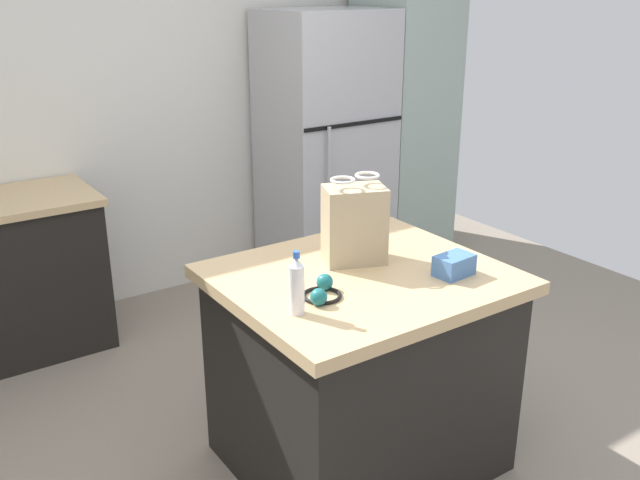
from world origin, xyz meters
name	(u,v)px	position (x,y,z in m)	size (l,w,h in m)	color
ground	(324,468)	(0.00, 0.00, 0.00)	(6.00, 6.00, 0.00)	gray
back_wall	(115,85)	(-0.02, 2.23, 1.40)	(5.00, 0.13, 2.79)	silver
kitchen_island	(360,369)	(0.17, -0.02, 0.45)	(1.11, 0.97, 0.89)	black
refrigerator	(325,148)	(1.27, 1.83, 0.91)	(0.79, 0.70, 1.83)	#B7B7BC
tall_cabinet	(404,108)	(1.96, 1.83, 1.12)	(0.57, 0.62, 2.24)	#9EB2A8
shopping_bag	(354,224)	(0.22, 0.10, 1.06)	(0.29, 0.25, 0.37)	tan
small_box	(454,265)	(0.46, -0.24, 0.94)	(0.15, 0.10, 0.08)	#4775B7
bottle	(297,286)	(-0.25, -0.18, 1.00)	(0.05, 0.05, 0.24)	white
ear_defenders	(322,292)	(-0.10, -0.12, 0.92)	(0.21, 0.21, 0.06)	black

